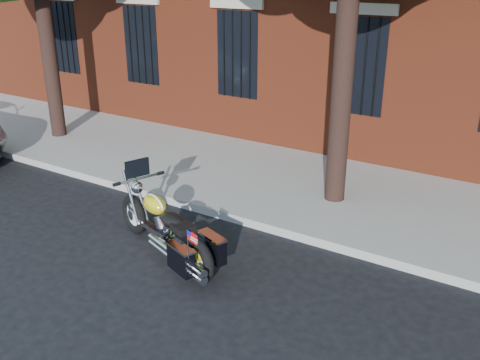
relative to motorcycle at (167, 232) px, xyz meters
The scene contains 4 objects.
ground 0.99m from the motorcycle, 16.30° to the left, with size 120.00×120.00×0.00m, color black.
curb 1.87m from the motorcycle, 62.54° to the left, with size 40.00×0.16×0.15m, color gray.
sidewalk 3.63m from the motorcycle, 76.44° to the left, with size 40.00×3.60×0.15m, color gray.
motorcycle is the anchor object (origin of this frame).
Camera 1 is at (3.86, -5.65, 4.14)m, focal length 40.00 mm.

